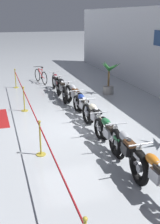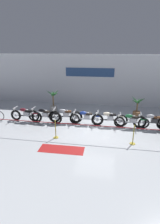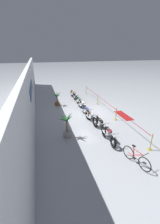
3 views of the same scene
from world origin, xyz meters
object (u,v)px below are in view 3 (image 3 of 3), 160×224
Objects in this scene: motorcycle_blue_3 at (86,111)px; stanchion_far_right at (86,91)px; motorcycle_silver_6 at (76,97)px; motorcycle_maroon_0 at (109,134)px; floor_banner at (124,115)px; motorcycle_green_5 at (79,101)px; potted_palm_right_of_row at (67,127)px; stanchion_mid_right at (98,101)px; stanchion_far_left at (114,109)px; bicycle at (136,158)px; motorcycle_silver_2 at (91,117)px; motorcycle_orange_7 at (73,94)px; motorcycle_black_1 at (101,125)px; potted_palm_left_of_row at (57,100)px; motorcycle_cream_4 at (82,105)px; stanchion_mid_left at (116,116)px.

stanchion_far_right reaches higher than motorcycle_blue_3.
motorcycle_maroon_0 is at bearing -179.52° from motorcycle_silver_6.
stanchion_far_right is 0.48× the size of floor_banner.
motorcycle_green_5 is 0.97× the size of floor_banner.
potted_palm_right_of_row reaches higher than stanchion_mid_right.
motorcycle_green_5 is 0.17× the size of stanchion_far_left.
bicycle reaches higher than motorcycle_maroon_0.
motorcycle_silver_2 is at bearing -56.09° from potted_palm_right_of_row.
motorcycle_blue_3 is at bearing 5.38° from bicycle.
motorcycle_orange_7 reaches higher than motorcycle_maroon_0.
bicycle is at bearing 164.45° from stanchion_far_left.
motorcycle_silver_2 reaches higher than floor_banner.
motorcycle_green_5 is at bearing -1.84° from motorcycle_silver_2.
potted_palm_right_of_row is (-2.86, 2.26, 0.27)m from motorcycle_blue_3.
motorcycle_black_1 is 2.70m from motorcycle_blue_3.
motorcycle_green_5 is at bearing -105.44° from potted_palm_left_of_row.
motorcycle_cream_4 is 0.18× the size of stanchion_far_left.
stanchion_mid_right is at bearing -38.09° from motorcycle_blue_3.
potted_palm_left_of_row is at bearing 23.26° from motorcycle_silver_2.
potted_palm_left_of_row is (7.41, 2.26, 0.17)m from motorcycle_maroon_0.
stanchion_far_left reaches higher than motorcycle_black_1.
motorcycle_cream_4 is 2.40m from stanchion_mid_right.
motorcycle_silver_2 is 2.13× the size of stanchion_far_right.
motorcycle_orange_7 is 2.13× the size of stanchion_far_right.
motorcycle_blue_3 reaches higher than floor_banner.
stanchion_far_right is (2.70, -1.99, -0.13)m from motorcycle_silver_6.
motorcycle_black_1 is 1.02× the size of motorcycle_silver_6.
potted_palm_left_of_row is 5.37m from stanchion_far_right.
floor_banner is at bearing -25.27° from bicycle.
potted_palm_right_of_row reaches higher than motorcycle_blue_3.
potted_palm_right_of_row is (-4.34, 2.31, 0.24)m from motorcycle_cream_4.
motorcycle_blue_3 is at bearing -38.38° from potted_palm_right_of_row.
potted_palm_right_of_row reaches higher than motorcycle_green_5.
motorcycle_silver_6 is 2.21× the size of stanchion_mid_left.
motorcycle_green_5 is at bearing 86.53° from stanchion_mid_right.
potted_palm_left_of_row is 0.68× the size of floor_banner.
potted_palm_right_of_row is 10.57m from stanchion_far_right.
bicycle is (-7.78, -0.55, -0.09)m from motorcycle_cream_4.
motorcycle_black_1 is at bearing -179.14° from motorcycle_orange_7.
motorcycle_silver_6 reaches higher than motorcycle_green_5.
stanchion_far_right reaches higher than motorcycle_maroon_0.
potted_palm_right_of_row is 1.63× the size of stanchion_mid_right.
potted_palm_right_of_row reaches higher than motorcycle_cream_4.
motorcycle_maroon_0 is at bearing -178.56° from motorcycle_cream_4.
potted_palm_left_of_row reaches higher than stanchion_far_right.
motorcycle_silver_6 reaches higher than motorcycle_black_1.
motorcycle_green_5 is at bearing 3.07° from bicycle.
motorcycle_cream_4 is at bearing 158.62° from stanchion_far_right.
potted_palm_right_of_row reaches higher than potted_palm_left_of_row.
motorcycle_silver_6 is at bearing 22.09° from stanchion_far_left.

